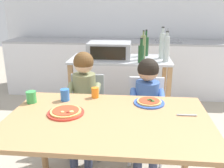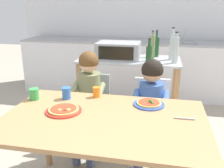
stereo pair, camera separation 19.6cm
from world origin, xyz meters
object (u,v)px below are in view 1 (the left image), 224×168
(dining_table, at_px, (108,130))
(dining_chair_right, at_px, (146,113))
(child_in_olive_shirt, at_px, (83,94))
(child_in_blue_striped_shirt, at_px, (147,99))
(kitchen_island_cart, at_px, (120,82))
(serving_spoon, at_px, (187,115))
(toaster_oven, at_px, (109,50))
(pizza_plate_red_rimmed, at_px, (66,112))
(pizza_plate_blue_rimmed, at_px, (149,102))
(bottle_dark_olive_oil, at_px, (143,47))
(bottle_squat_spirits, at_px, (162,45))
(bottle_tall_green_wine, at_px, (166,48))
(bottle_clear_vinegar, at_px, (141,53))
(drinking_cup_orange, at_px, (95,93))
(bottle_slim_sauce, at_px, (146,46))
(drinking_cup_green, at_px, (31,97))
(dining_chair_left, at_px, (87,109))
(drinking_cup_blue, at_px, (65,95))

(dining_table, height_order, dining_chair_right, dining_chair_right)
(child_in_olive_shirt, distance_m, child_in_blue_striped_shirt, 0.61)
(kitchen_island_cart, xyz_separation_m, serving_spoon, (0.55, -1.23, 0.16))
(toaster_oven, height_order, pizza_plate_red_rimmed, toaster_oven)
(pizza_plate_blue_rimmed, bearing_deg, bottle_dark_olive_oil, 92.20)
(bottle_squat_spirits, relative_size, bottle_dark_olive_oil, 1.10)
(bottle_squat_spirits, relative_size, bottle_tall_green_wine, 1.09)
(bottle_clear_vinegar, xyz_separation_m, drinking_cup_orange, (-0.39, -0.73, -0.20))
(toaster_oven, bearing_deg, bottle_dark_olive_oil, -2.12)
(bottle_dark_olive_oil, xyz_separation_m, child_in_olive_shirt, (-0.57, -0.63, -0.35))
(toaster_oven, bearing_deg, dining_table, -84.43)
(dining_chair_right, bearing_deg, bottle_slim_sauce, 89.92)
(dining_chair_right, bearing_deg, drinking_cup_green, -152.10)
(bottle_clear_vinegar, distance_m, bottle_dark_olive_oil, 0.17)
(bottle_tall_green_wine, distance_m, dining_chair_right, 0.77)
(child_in_blue_striped_shirt, relative_size, serving_spoon, 7.31)
(child_in_olive_shirt, bearing_deg, pizza_plate_red_rimmed, -89.98)
(bottle_dark_olive_oil, distance_m, dining_chair_left, 0.95)
(dining_table, bearing_deg, toaster_oven, 95.57)
(kitchen_island_cart, height_order, child_in_olive_shirt, child_in_olive_shirt)
(bottle_clear_vinegar, bearing_deg, drinking_cup_green, -134.41)
(dining_chair_left, relative_size, drinking_cup_orange, 9.37)
(child_in_blue_striped_shirt, bearing_deg, bottle_slim_sauce, 89.93)
(toaster_oven, xyz_separation_m, drinking_cup_green, (-0.51, -1.07, -0.19))
(toaster_oven, bearing_deg, bottle_tall_green_wine, -9.01)
(child_in_blue_striped_shirt, xyz_separation_m, serving_spoon, (0.25, -0.51, 0.09))
(kitchen_island_cart, distance_m, drinking_cup_green, 1.28)
(drinking_cup_green, bearing_deg, dining_chair_left, 58.68)
(child_in_olive_shirt, bearing_deg, kitchen_island_cart, 64.83)
(drinking_cup_orange, bearing_deg, bottle_slim_sauce, 68.09)
(bottle_tall_green_wine, bearing_deg, dining_chair_right, -114.31)
(toaster_oven, bearing_deg, child_in_blue_striped_shirt, -58.65)
(bottle_clear_vinegar, bearing_deg, dining_chair_right, -81.31)
(bottle_clear_vinegar, xyz_separation_m, drinking_cup_green, (-0.88, -0.89, -0.20))
(toaster_oven, xyz_separation_m, pizza_plate_blue_rimmed, (0.42, -1.00, -0.22))
(dining_chair_left, bearing_deg, bottle_clear_vinegar, 32.82)
(kitchen_island_cart, relative_size, dining_chair_right, 1.45)
(bottle_tall_green_wine, relative_size, dining_chair_left, 0.41)
(kitchen_island_cart, relative_size, dining_table, 0.82)
(bottle_dark_olive_oil, height_order, serving_spoon, bottle_dark_olive_oil)
(bottle_tall_green_wine, distance_m, child_in_blue_striped_shirt, 0.73)
(kitchen_island_cart, xyz_separation_m, dining_table, (-0.00, -1.31, 0.06))
(dining_chair_right, distance_m, child_in_blue_striped_shirt, 0.22)
(bottle_clear_vinegar, xyz_separation_m, dining_table, (-0.24, -1.11, -0.34))
(dining_chair_right, bearing_deg, pizza_plate_red_rimmed, -131.89)
(bottle_dark_olive_oil, height_order, drinking_cup_green, bottle_dark_olive_oil)
(bottle_tall_green_wine, relative_size, child_in_blue_striped_shirt, 0.33)
(bottle_clear_vinegar, distance_m, serving_spoon, 1.10)
(bottle_slim_sauce, distance_m, drinking_cup_orange, 1.22)
(dining_table, xyz_separation_m, drinking_cup_blue, (-0.38, 0.29, 0.14))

